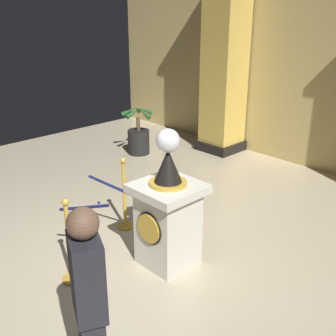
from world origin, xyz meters
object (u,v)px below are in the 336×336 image
Objects in this scene: pedestal_clock at (168,214)px; stanchion_far at (70,253)px; potted_palm_left at (139,138)px; stanchion_near at (125,204)px; bystander_guest at (89,305)px.

stanchion_far is (-0.50, -1.06, -0.31)m from pedestal_clock.
stanchion_far is at bearing -50.08° from potted_palm_left.
stanchion_far is (0.55, -1.23, -0.01)m from stanchion_near.
pedestal_clock is 1.00× the size of bystander_guest.
pedestal_clock is 1.61× the size of stanchion_near.
stanchion_far is at bearing -115.29° from pedestal_clock.
potted_palm_left is at bearing 144.78° from pedestal_clock.
stanchion_near is 2.88m from bystander_guest.
stanchion_far is at bearing -65.81° from stanchion_near.
pedestal_clock is 1.22m from stanchion_far.
potted_palm_left reaches higher than stanchion_far.
bystander_guest is (4.41, -4.18, 0.57)m from potted_palm_left.
potted_palm_left is (-3.40, 2.40, -0.32)m from pedestal_clock.
potted_palm_left is (-2.35, 2.24, -0.02)m from stanchion_near.
pedestal_clock is at bearing -8.95° from stanchion_near.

